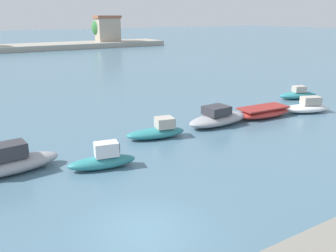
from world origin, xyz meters
The scene contains 8 objects.
ground_plane centered at (0.00, 0.00, 0.00)m, with size 400.00×400.00×0.00m, color slate.
moored_boat_2 centered at (-3.66, 8.60, 0.63)m, with size 5.34×2.17×1.70m.
moored_boat_3 centered at (0.90, 6.58, 0.53)m, with size 3.95×1.85×1.51m.
moored_boat_4 centered at (6.07, 9.48, 0.50)m, with size 4.39×2.21×1.43m.
moored_boat_5 centered at (11.63, 9.71, 0.56)m, with size 5.70×2.50×1.53m.
moored_boat_6 centered at (16.35, 9.54, 0.41)m, with size 5.56×2.44×0.85m.
moored_boat_7 centered at (20.68, 8.55, 0.48)m, with size 4.69×3.11×1.40m.
moored_boat_8 centered at (24.36, 12.50, 0.46)m, with size 4.32×2.59×1.33m.
Camera 1 is at (-5.65, -11.16, 8.31)m, focal length 38.28 mm.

